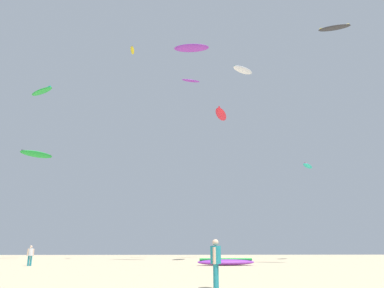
% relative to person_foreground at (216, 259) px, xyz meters
% --- Properties ---
extents(person_foreground, '(0.40, 0.57, 1.78)m').
position_rel_person_foreground_xyz_m(person_foreground, '(0.00, 0.00, 0.00)').
color(person_foreground, teal).
rests_on(person_foreground, ground).
extents(person_midground, '(0.47, 0.36, 1.59)m').
position_rel_person_foreground_xyz_m(person_midground, '(-13.25, 16.75, -0.11)').
color(person_midground, teal).
rests_on(person_midground, ground).
extents(kite_grounded_near, '(4.82, 1.63, 0.60)m').
position_rel_person_foreground_xyz_m(kite_grounded_near, '(2.62, 16.92, -0.76)').
color(kite_grounded_near, purple).
rests_on(kite_grounded_near, ground).
extents(kite_aloft_0, '(3.60, 2.80, 0.92)m').
position_rel_person_foreground_xyz_m(kite_aloft_0, '(8.14, 34.31, 25.79)').
color(kite_aloft_0, white).
extents(kite_aloft_1, '(2.83, 1.43, 0.32)m').
position_rel_person_foreground_xyz_m(kite_aloft_1, '(0.40, 34.82, 24.13)').
color(kite_aloft_1, purple).
extents(kite_aloft_2, '(2.28, 4.65, 0.71)m').
position_rel_person_foreground_xyz_m(kite_aloft_2, '(3.82, 27.37, 16.11)').
color(kite_aloft_2, red).
extents(kite_aloft_3, '(3.23, 1.90, 0.37)m').
position_rel_person_foreground_xyz_m(kite_aloft_3, '(14.51, 17.63, 22.13)').
color(kite_aloft_3, '#2D2D33').
extents(kite_aloft_4, '(2.49, 3.27, 0.48)m').
position_rel_person_foreground_xyz_m(kite_aloft_4, '(15.25, 30.49, 10.41)').
color(kite_aloft_4, '#19B29E').
extents(kite_aloft_5, '(4.07, 4.01, 0.93)m').
position_rel_person_foreground_xyz_m(kite_aloft_5, '(-20.68, 34.49, 12.59)').
color(kite_aloft_5, green).
extents(kite_aloft_6, '(2.85, 2.56, 0.43)m').
position_rel_person_foreground_xyz_m(kite_aloft_6, '(-13.79, 16.39, 13.95)').
color(kite_aloft_6, green).
extents(kite_aloft_7, '(4.41, 1.75, 0.87)m').
position_rel_person_foreground_xyz_m(kite_aloft_7, '(0.11, 25.46, 24.05)').
color(kite_aloft_7, purple).
extents(kite_aloft_8, '(0.79, 2.09, 0.48)m').
position_rel_person_foreground_xyz_m(kite_aloft_8, '(-7.66, 29.27, 25.77)').
color(kite_aloft_8, yellow).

